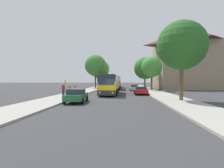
% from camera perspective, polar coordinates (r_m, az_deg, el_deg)
% --- Properties ---
extents(ground_plane, '(300.00, 300.00, 0.00)m').
position_cam_1_polar(ground_plane, '(22.56, 0.92, -4.76)').
color(ground_plane, '#38383A').
rests_on(ground_plane, ground).
extents(sidewalk_left, '(4.00, 120.00, 0.15)m').
position_cam_1_polar(sidewalk_left, '(23.93, -16.12, -4.28)').
color(sidewalk_left, '#A39E93').
rests_on(sidewalk_left, ground_plane).
extents(sidewalk_right, '(4.00, 120.00, 0.15)m').
position_cam_1_polar(sidewalk_right, '(23.30, 18.44, -4.44)').
color(sidewalk_right, '#A39E93').
rests_on(sidewalk_right, ground_plane).
extents(building_right_background, '(19.48, 14.93, 16.64)m').
position_cam_1_polar(building_right_background, '(53.72, 24.82, 7.50)').
color(building_right_background, gray).
rests_on(building_right_background, ground_plane).
extents(bus_front, '(2.88, 11.44, 3.21)m').
position_cam_1_polar(bus_front, '(29.21, -0.71, -0.00)').
color(bus_front, '#2D2D2D').
rests_on(bus_front, ground_plane).
extents(bus_middle, '(2.91, 11.22, 3.36)m').
position_cam_1_polar(bus_middle, '(44.86, 1.01, 0.52)').
color(bus_middle, gray).
rests_on(bus_middle, ground_plane).
extents(bus_rear, '(3.01, 10.41, 3.55)m').
position_cam_1_polar(bus_rear, '(57.65, 1.24, 0.77)').
color(bus_rear, '#238942').
rests_on(bus_rear, ground_plane).
extents(parked_car_left_curb, '(2.14, 4.38, 1.46)m').
position_cam_1_polar(parked_car_left_curb, '(18.85, -11.55, -3.65)').
color(parked_car_left_curb, '#236B38').
rests_on(parked_car_left_curb, ground_plane).
extents(parked_car_right_near, '(2.11, 4.21, 1.32)m').
position_cam_1_polar(parked_car_right_near, '(28.93, 9.41, -2.05)').
color(parked_car_right_near, red).
rests_on(parked_car_right_near, ground_plane).
extents(parked_car_right_far, '(2.16, 4.17, 1.39)m').
position_cam_1_polar(parked_car_right_far, '(39.44, 7.35, -1.13)').
color(parked_car_right_far, '#B7B7BC').
rests_on(parked_car_right_far, ground_plane).
extents(bus_stop_sign, '(0.08, 0.45, 2.28)m').
position_cam_1_polar(bus_stop_sign, '(25.32, -15.06, -0.59)').
color(bus_stop_sign, gray).
rests_on(bus_stop_sign, sidewalk_left).
extents(pedestrian_waiting_near, '(0.36, 0.36, 1.70)m').
position_cam_1_polar(pedestrian_waiting_near, '(25.74, -12.05, -1.80)').
color(pedestrian_waiting_near, '#23232D').
rests_on(pedestrian_waiting_near, sidewalk_left).
extents(pedestrian_waiting_far, '(0.36, 0.36, 1.70)m').
position_cam_1_polar(pedestrian_waiting_far, '(23.97, -13.73, -2.02)').
color(pedestrian_waiting_far, '#23232D').
rests_on(pedestrian_waiting_far, sidewalk_left).
extents(pedestrian_walking_back, '(0.36, 0.36, 1.79)m').
position_cam_1_polar(pedestrian_walking_back, '(23.37, -15.62, -2.00)').
color(pedestrian_walking_back, '#23232D').
rests_on(pedestrian_walking_back, sidewalk_left).
extents(tree_left_near, '(6.23, 6.23, 9.68)m').
position_cam_1_polar(tree_left_near, '(51.80, -5.43, 6.05)').
color(tree_left_near, '#47331E').
rests_on(tree_left_near, sidewalk_left).
extents(tree_left_far, '(6.22, 6.22, 8.91)m').
position_cam_1_polar(tree_left_far, '(57.62, -3.95, 4.80)').
color(tree_left_far, '#513D23').
rests_on(tree_left_far, sidewalk_left).
extents(tree_right_near, '(4.61, 4.61, 7.47)m').
position_cam_1_polar(tree_right_near, '(39.78, 12.82, 5.45)').
color(tree_right_near, brown).
rests_on(tree_right_near, sidewalk_right).
extents(tree_right_mid, '(5.80, 5.80, 8.29)m').
position_cam_1_polar(tree_right_mid, '(47.44, 10.70, 5.05)').
color(tree_right_mid, brown).
rests_on(tree_right_mid, sidewalk_right).
extents(tree_right_far, '(5.42, 5.42, 8.78)m').
position_cam_1_polar(tree_right_far, '(21.21, 21.78, 11.60)').
color(tree_right_far, brown).
rests_on(tree_right_far, sidewalk_right).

